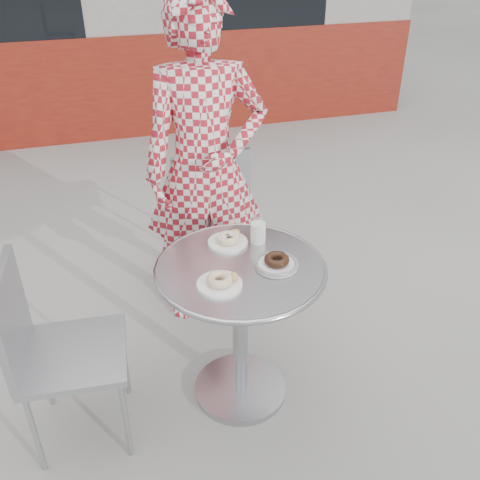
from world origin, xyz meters
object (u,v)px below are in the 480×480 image
object	(u,v)px
bistro_table	(240,300)
plate_far	(228,240)
chair_left	(78,385)
plate_checker	(277,263)
chair_far	(205,239)
seated_person	(205,169)
milk_cup	(258,232)
plate_near	(220,282)

from	to	relation	value
bistro_table	plate_far	bearing A→B (deg)	90.08
chair_left	plate_checker	xyz separation A→B (m)	(0.87, -0.02, 0.48)
bistro_table	chair_far	distance (m)	1.02
chair_far	bistro_table	bearing A→B (deg)	82.75
bistro_table	plate_far	world-z (taller)	plate_far
chair_far	seated_person	world-z (taller)	seated_person
chair_far	plate_checker	size ratio (longest dim) A/B	4.98
chair_left	milk_cup	distance (m)	1.02
bistro_table	seated_person	size ratio (longest dim) A/B	0.42
chair_left	milk_cup	bearing A→B (deg)	-73.48
chair_left	seated_person	world-z (taller)	seated_person
chair_far	seated_person	xyz separation A→B (m)	(-0.04, -0.28, 0.59)
chair_far	chair_left	size ratio (longest dim) A/B	1.04
plate_near	bistro_table	bearing A→B (deg)	43.21
bistro_table	milk_cup	world-z (taller)	milk_cup
plate_far	plate_checker	distance (m)	0.27
plate_near	milk_cup	bearing A→B (deg)	47.61
bistro_table	plate_checker	bearing A→B (deg)	-15.40
plate_near	chair_far	bearing A→B (deg)	80.77
bistro_table	chair_left	bearing A→B (deg)	-178.65
seated_person	bistro_table	bearing A→B (deg)	-88.39
plate_near	chair_left	bearing A→B (deg)	171.64
seated_person	plate_far	distance (m)	0.53
chair_far	chair_left	distance (m)	1.27
plate_checker	milk_cup	bearing A→B (deg)	94.48
chair_far	seated_person	distance (m)	0.66
plate_far	plate_checker	bearing A→B (deg)	-57.43
plate_checker	plate_near	bearing A→B (deg)	-165.43
chair_left	plate_far	bearing A→B (deg)	-69.43
plate_near	plate_checker	world-z (taller)	same
chair_left	plate_checker	distance (m)	1.00
bistro_table	plate_checker	distance (m)	0.25
plate_near	plate_checker	size ratio (longest dim) A/B	0.99
chair_left	plate_near	bearing A→B (deg)	-93.48
bistro_table	plate_checker	world-z (taller)	plate_checker
plate_near	seated_person	bearing A→B (deg)	80.46
chair_far	chair_left	xyz separation A→B (m)	(-0.79, -1.00, -0.01)
chair_left	plate_far	size ratio (longest dim) A/B	4.97
plate_checker	chair_far	bearing A→B (deg)	94.64
seated_person	milk_cup	distance (m)	0.56
bistro_table	chair_left	xyz separation A→B (m)	(-0.73, -0.02, -0.29)
chair_far	plate_far	distance (m)	0.92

